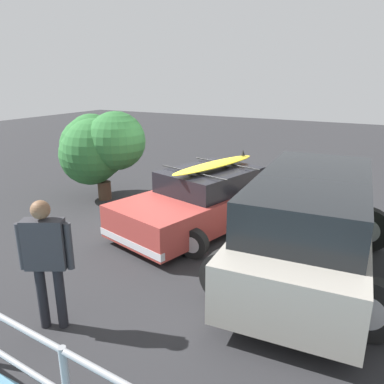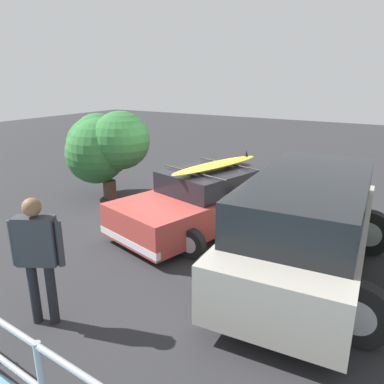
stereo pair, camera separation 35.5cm
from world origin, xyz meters
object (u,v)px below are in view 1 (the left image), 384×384
(sedan_car, at_px, (206,199))
(suv_car, at_px, (310,223))
(person_bystander, at_px, (46,254))
(bush_near_left, at_px, (96,148))

(sedan_car, bearing_deg, suv_car, 155.67)
(person_bystander, height_order, bush_near_left, bush_near_left)
(bush_near_left, bearing_deg, suv_car, 166.40)
(sedan_car, relative_size, bush_near_left, 1.77)
(sedan_car, bearing_deg, person_bystander, 87.53)
(person_bystander, bearing_deg, suv_car, -130.63)
(sedan_car, bearing_deg, bush_near_left, -5.17)
(person_bystander, distance_m, bush_near_left, 5.60)
(suv_car, relative_size, bush_near_left, 1.91)
(sedan_car, xyz_separation_m, person_bystander, (0.18, 4.23, 0.47))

